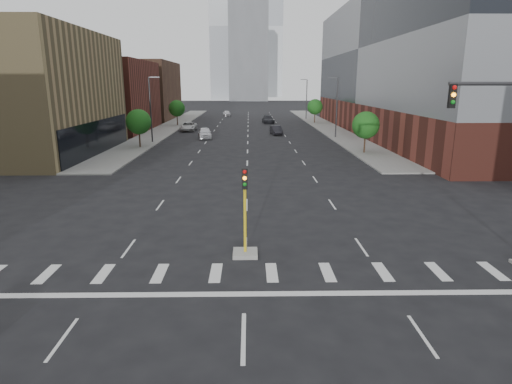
{
  "coord_description": "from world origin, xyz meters",
  "views": [
    {
      "loc": [
        0.22,
        -10.62,
        8.23
      ],
      "look_at": [
        0.57,
        11.79,
        2.5
      ],
      "focal_mm": 30.0,
      "sensor_mm": 36.0,
      "label": 1
    }
  ],
  "objects_px": {
    "median_traffic_signal": "(245,237)",
    "car_near_left": "(205,133)",
    "car_mid_right": "(276,130)",
    "car_far_left": "(189,126)",
    "car_distant": "(227,113)",
    "car_deep_right": "(268,119)"
  },
  "relations": [
    {
      "from": "car_near_left",
      "to": "car_deep_right",
      "type": "distance_m",
      "value": 27.61
    },
    {
      "from": "car_deep_right",
      "to": "car_distant",
      "type": "xyz_separation_m",
      "value": [
        -9.68,
        19.4,
        -0.05
      ]
    },
    {
      "from": "car_far_left",
      "to": "median_traffic_signal",
      "type": "bearing_deg",
      "value": -80.41
    },
    {
      "from": "car_mid_right",
      "to": "car_far_left",
      "type": "relative_size",
      "value": 0.78
    },
    {
      "from": "car_mid_right",
      "to": "car_near_left",
      "type": "bearing_deg",
      "value": -162.87
    },
    {
      "from": "median_traffic_signal",
      "to": "car_mid_right",
      "type": "xyz_separation_m",
      "value": [
        4.65,
        50.79,
        -0.25
      ]
    },
    {
      "from": "car_near_left",
      "to": "car_far_left",
      "type": "distance_m",
      "value": 11.4
    },
    {
      "from": "car_far_left",
      "to": "car_distant",
      "type": "distance_m",
      "value": 34.5
    },
    {
      "from": "car_mid_right",
      "to": "car_far_left",
      "type": "bearing_deg",
      "value": 152.51
    },
    {
      "from": "car_near_left",
      "to": "median_traffic_signal",
      "type": "bearing_deg",
      "value": -89.73
    },
    {
      "from": "car_distant",
      "to": "car_far_left",
      "type": "bearing_deg",
      "value": -106.86
    },
    {
      "from": "car_far_left",
      "to": "car_deep_right",
      "type": "distance_m",
      "value": 20.82
    },
    {
      "from": "median_traffic_signal",
      "to": "car_deep_right",
      "type": "height_order",
      "value": "median_traffic_signal"
    },
    {
      "from": "median_traffic_signal",
      "to": "car_mid_right",
      "type": "height_order",
      "value": "median_traffic_signal"
    },
    {
      "from": "car_far_left",
      "to": "car_near_left",
      "type": "bearing_deg",
      "value": -70.65
    },
    {
      "from": "median_traffic_signal",
      "to": "car_distant",
      "type": "xyz_separation_m",
      "value": [
        -5.47,
        90.65,
        -0.24
      ]
    },
    {
      "from": "median_traffic_signal",
      "to": "car_near_left",
      "type": "bearing_deg",
      "value": 98.13
    },
    {
      "from": "median_traffic_signal",
      "to": "car_near_left",
      "type": "distance_m",
      "value": 46.3
    },
    {
      "from": "car_far_left",
      "to": "car_distant",
      "type": "height_order",
      "value": "car_far_left"
    },
    {
      "from": "car_deep_right",
      "to": "car_distant",
      "type": "height_order",
      "value": "car_deep_right"
    },
    {
      "from": "car_distant",
      "to": "car_near_left",
      "type": "bearing_deg",
      "value": -99.85
    },
    {
      "from": "car_near_left",
      "to": "car_far_left",
      "type": "xyz_separation_m",
      "value": [
        -3.95,
        10.69,
        -0.06
      ]
    }
  ]
}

